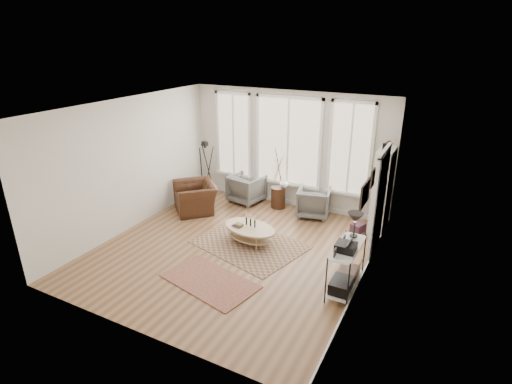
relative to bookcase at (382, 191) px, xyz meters
The scene contains 17 objects.
room 3.30m from the bookcase, 137.70° to the right, with size 5.50×5.54×2.90m.
bay_window 2.57m from the bookcase, 168.63° to the left, with size 4.14×0.12×2.24m.
door 1.10m from the bookcase, 82.91° to the right, with size 0.09×1.06×2.22m.
bookcase is the anchor object (origin of this frame).
low_shelf 2.56m from the bookcase, 91.28° to the right, with size 0.38×1.08×1.30m.
wall_art 2.66m from the bookcase, 86.75° to the right, with size 0.04×0.88×0.44m.
rug_main 3.09m from the bookcase, 139.88° to the right, with size 2.12×1.59×0.01m, color brown.
rug_runner 4.19m from the bookcase, 123.43° to the right, with size 1.69×0.94×0.01m, color maroon.
coffee_table 3.00m from the bookcase, 141.61° to the right, with size 1.31×0.97×0.55m.
armchair_left 3.47m from the bookcase, behind, with size 0.79×0.81×0.74m, color #61625D.
armchair_right 1.68m from the bookcase, behind, with size 0.75×0.77×0.70m, color #61625D.
side_table 2.54m from the bookcase, behind, with size 0.36×0.36×1.52m.
vase 2.43m from the bookcase, behind, with size 0.21×0.21×0.22m, color silver.
accent_chair 4.43m from the bookcase, 167.65° to the right, with size 1.08×0.94×0.70m, color #3D2113.
tripod_camera 4.52m from the bookcase, behind, with size 0.54×0.54×1.55m.
book_stack_near 0.97m from the bookcase, 147.59° to the right, with size 0.23×0.30×0.19m, color maroon.
book_stack_far 1.25m from the bookcase, 115.92° to the right, with size 0.17×0.22×0.14m, color maroon.
Camera 1 is at (3.69, -6.16, 4.10)m, focal length 28.00 mm.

